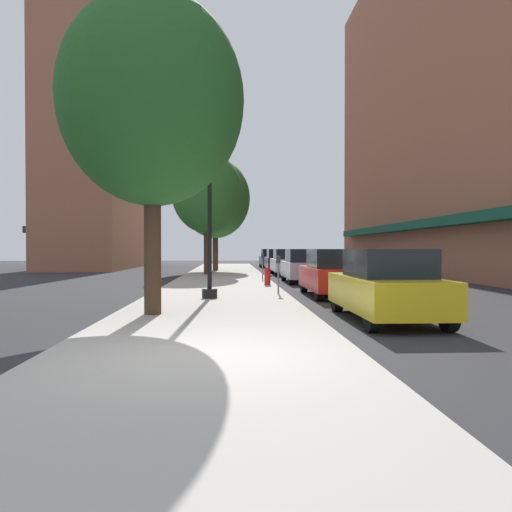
{
  "coord_description": "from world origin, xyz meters",
  "views": [
    {
      "loc": [
        0.41,
        -7.12,
        1.66
      ],
      "look_at": [
        1.71,
        17.77,
        1.3
      ],
      "focal_mm": 34.2,
      "sensor_mm": 36.0,
      "label": 1
    }
  ],
  "objects_px": {
    "lamppost": "(209,200)",
    "tree_far": "(207,193)",
    "parking_meter_far": "(278,270)",
    "car_blue": "(270,258)",
    "car_yellow": "(386,286)",
    "car_black": "(278,260)",
    "tree_near": "(152,101)",
    "car_silver": "(303,266)",
    "car_white": "(287,262)",
    "tree_mid": "(215,199)",
    "car_red": "(333,273)",
    "parking_meter_near": "(263,263)",
    "fire_hydrant": "(268,276)"
  },
  "relations": [
    {
      "from": "lamppost",
      "to": "tree_near",
      "type": "relative_size",
      "value": 0.78
    },
    {
      "from": "car_yellow",
      "to": "car_blue",
      "type": "bearing_deg",
      "value": 88.02
    },
    {
      "from": "car_black",
      "to": "car_white",
      "type": "bearing_deg",
      "value": -87.81
    },
    {
      "from": "car_blue",
      "to": "tree_far",
      "type": "bearing_deg",
      "value": -111.31
    },
    {
      "from": "tree_mid",
      "to": "car_yellow",
      "type": "height_order",
      "value": "tree_mid"
    },
    {
      "from": "tree_near",
      "to": "tree_far",
      "type": "distance_m",
      "value": 18.18
    },
    {
      "from": "car_red",
      "to": "car_silver",
      "type": "bearing_deg",
      "value": 90.3
    },
    {
      "from": "car_yellow",
      "to": "car_black",
      "type": "relative_size",
      "value": 1.0
    },
    {
      "from": "car_silver",
      "to": "car_black",
      "type": "bearing_deg",
      "value": 89.46
    },
    {
      "from": "car_white",
      "to": "tree_near",
      "type": "bearing_deg",
      "value": -105.23
    },
    {
      "from": "parking_meter_near",
      "to": "car_blue",
      "type": "distance_m",
      "value": 19.29
    },
    {
      "from": "lamppost",
      "to": "car_red",
      "type": "distance_m",
      "value": 5.13
    },
    {
      "from": "lamppost",
      "to": "car_silver",
      "type": "height_order",
      "value": "lamppost"
    },
    {
      "from": "car_black",
      "to": "parking_meter_far",
      "type": "bearing_deg",
      "value": -93.34
    },
    {
      "from": "lamppost",
      "to": "parking_meter_far",
      "type": "height_order",
      "value": "lamppost"
    },
    {
      "from": "parking_meter_far",
      "to": "car_blue",
      "type": "distance_m",
      "value": 27.51
    },
    {
      "from": "parking_meter_near",
      "to": "tree_far",
      "type": "xyz_separation_m",
      "value": [
        -3.07,
        4.91,
        4.13
      ]
    },
    {
      "from": "tree_mid",
      "to": "car_yellow",
      "type": "bearing_deg",
      "value": -79.01
    },
    {
      "from": "tree_near",
      "to": "car_yellow",
      "type": "relative_size",
      "value": 1.75
    },
    {
      "from": "parking_meter_far",
      "to": "car_silver",
      "type": "relative_size",
      "value": 0.3
    },
    {
      "from": "tree_far",
      "to": "car_red",
      "type": "distance_m",
      "value": 14.48
    },
    {
      "from": "car_red",
      "to": "car_blue",
      "type": "height_order",
      "value": "same"
    },
    {
      "from": "car_red",
      "to": "tree_mid",
      "type": "bearing_deg",
      "value": 104.66
    },
    {
      "from": "parking_meter_near",
      "to": "tree_near",
      "type": "bearing_deg",
      "value": -104.69
    },
    {
      "from": "parking_meter_far",
      "to": "tree_mid",
      "type": "distance_m",
      "value": 19.26
    },
    {
      "from": "tree_near",
      "to": "car_silver",
      "type": "distance_m",
      "value": 14.17
    },
    {
      "from": "car_silver",
      "to": "parking_meter_near",
      "type": "bearing_deg",
      "value": 154.06
    },
    {
      "from": "parking_meter_near",
      "to": "car_yellow",
      "type": "relative_size",
      "value": 0.3
    },
    {
      "from": "lamppost",
      "to": "fire_hydrant",
      "type": "xyz_separation_m",
      "value": [
        2.24,
        5.42,
        -2.68
      ]
    },
    {
      "from": "car_silver",
      "to": "car_white",
      "type": "xyz_separation_m",
      "value": [
        0.0,
        7.05,
        0.0
      ]
    },
    {
      "from": "tree_far",
      "to": "car_silver",
      "type": "bearing_deg",
      "value": -49.29
    },
    {
      "from": "car_black",
      "to": "car_blue",
      "type": "height_order",
      "value": "same"
    },
    {
      "from": "car_black",
      "to": "car_silver",
      "type": "bearing_deg",
      "value": -87.81
    },
    {
      "from": "lamppost",
      "to": "tree_far",
      "type": "xyz_separation_m",
      "value": [
        -0.77,
        14.48,
        1.87
      ]
    },
    {
      "from": "car_red",
      "to": "car_silver",
      "type": "xyz_separation_m",
      "value": [
        0.0,
        7.07,
        0.0
      ]
    },
    {
      "from": "tree_mid",
      "to": "car_black",
      "type": "xyz_separation_m",
      "value": [
        4.68,
        1.56,
        -4.48
      ]
    },
    {
      "from": "car_silver",
      "to": "car_white",
      "type": "height_order",
      "value": "same"
    },
    {
      "from": "car_blue",
      "to": "lamppost",
      "type": "bearing_deg",
      "value": -100.34
    },
    {
      "from": "fire_hydrant",
      "to": "car_red",
      "type": "height_order",
      "value": "car_red"
    },
    {
      "from": "parking_meter_near",
      "to": "car_blue",
      "type": "xyz_separation_m",
      "value": [
        1.95,
        19.19,
        -0.14
      ]
    },
    {
      "from": "car_yellow",
      "to": "car_black",
      "type": "bearing_deg",
      "value": 88.02
    },
    {
      "from": "parking_meter_near",
      "to": "parking_meter_far",
      "type": "height_order",
      "value": "same"
    },
    {
      "from": "car_yellow",
      "to": "car_black",
      "type": "height_order",
      "value": "same"
    },
    {
      "from": "fire_hydrant",
      "to": "parking_meter_near",
      "type": "height_order",
      "value": "parking_meter_near"
    },
    {
      "from": "tree_mid",
      "to": "car_yellow",
      "type": "xyz_separation_m",
      "value": [
        4.68,
        -24.12,
        -4.48
      ]
    },
    {
      "from": "tree_mid",
      "to": "car_red",
      "type": "bearing_deg",
      "value": -75.64
    },
    {
      "from": "lamppost",
      "to": "parking_meter_near",
      "type": "xyz_separation_m",
      "value": [
        2.3,
        9.58,
        -2.25
      ]
    },
    {
      "from": "tree_mid",
      "to": "car_silver",
      "type": "distance_m",
      "value": 12.97
    },
    {
      "from": "lamppost",
      "to": "tree_far",
      "type": "distance_m",
      "value": 14.63
    },
    {
      "from": "lamppost",
      "to": "car_blue",
      "type": "relative_size",
      "value": 1.37
    }
  ]
}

